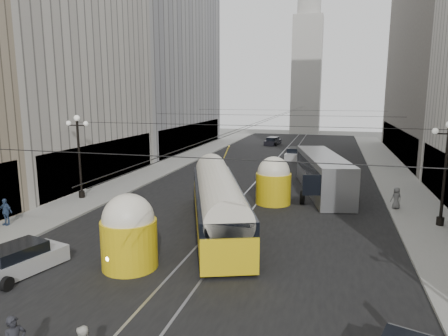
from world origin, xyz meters
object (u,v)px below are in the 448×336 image
Objects in this scene: sedan_silver at (17,261)px; pedestrian_sidewalk_left at (5,212)px; city_bus at (323,172)px; streetcar at (218,200)px; pedestrian_sidewalk_right at (396,198)px.

sedan_silver is 7.63m from pedestrian_sidewalk_left.
city_bus is at bearing 40.70° from pedestrian_sidewalk_left.
city_bus is 7.68× the size of pedestrian_sidewalk_left.
pedestrian_sidewalk_left is at bearing 136.98° from sedan_silver.
streetcar reaches higher than pedestrian_sidewalk_left.
city_bus is at bearing 62.11° from streetcar.
city_bus is (5.83, 11.01, -0.04)m from streetcar.
city_bus is 23.34m from sedan_silver.
city_bus is 8.32× the size of pedestrian_sidewalk_right.
pedestrian_sidewalk_left is (-18.40, -14.27, -0.74)m from city_bus.
streetcar is 11.04m from sedan_silver.
pedestrian_sidewalk_right is (18.00, 15.38, 0.30)m from sedan_silver.
city_bus is 6.64m from pedestrian_sidewalk_right.
pedestrian_sidewalk_right is (5.17, -4.09, -0.80)m from city_bus.
pedestrian_sidewalk_left is (-23.57, -10.18, 0.06)m from pedestrian_sidewalk_right.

